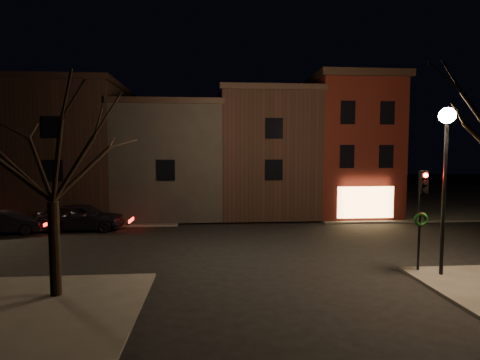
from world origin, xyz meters
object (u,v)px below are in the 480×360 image
(traffic_signal, at_px, (422,205))
(parked_car_a, at_px, (82,217))
(parked_car_b, at_px, (8,223))
(street_lamp_near, at_px, (446,145))
(bare_tree_left, at_px, (50,136))

(traffic_signal, xyz_separation_m, parked_car_a, (-16.46, 9.80, -1.95))
(traffic_signal, bearing_deg, parked_car_a, 149.23)
(parked_car_b, bearing_deg, street_lamp_near, -120.62)
(street_lamp_near, bearing_deg, bare_tree_left, -175.97)
(street_lamp_near, bearing_deg, parked_car_b, 155.58)
(bare_tree_left, relative_size, parked_car_a, 1.48)
(street_lamp_near, height_order, traffic_signal, street_lamp_near)
(bare_tree_left, xyz_separation_m, parked_car_a, (-2.86, 11.29, -4.57))
(bare_tree_left, xyz_separation_m, parked_car_b, (-7.00, 10.62, -4.76))
(bare_tree_left, bearing_deg, traffic_signal, 6.26)
(bare_tree_left, bearing_deg, street_lamp_near, 4.03)
(traffic_signal, height_order, parked_car_a, traffic_signal)
(street_lamp_near, height_order, bare_tree_left, bare_tree_left)
(parked_car_a, relative_size, parked_car_b, 1.23)
(street_lamp_near, bearing_deg, traffic_signal, 140.63)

